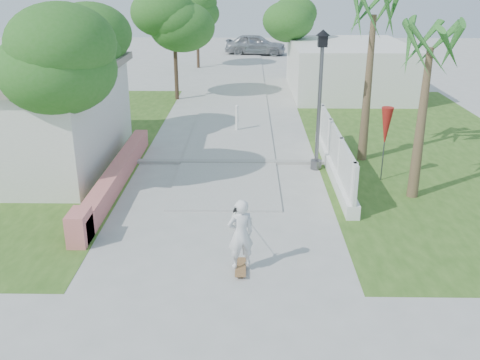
{
  "coord_description": "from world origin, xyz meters",
  "views": [
    {
      "loc": [
        0.67,
        -11.08,
        5.95
      ],
      "look_at": [
        0.47,
        1.56,
        1.1
      ],
      "focal_mm": 40.0,
      "sensor_mm": 36.0,
      "label": 1
    }
  ],
  "objects_px": {
    "street_lamp": "(320,96)",
    "dog": "(237,217)",
    "bollard": "(237,117)",
    "patio_umbrella": "(386,127)",
    "skateboarder": "(238,228)",
    "parked_car": "(256,44)"
  },
  "relations": [
    {
      "from": "patio_umbrella",
      "to": "dog",
      "type": "height_order",
      "value": "patio_umbrella"
    },
    {
      "from": "dog",
      "to": "skateboarder",
      "type": "bearing_deg",
      "value": -90.97
    },
    {
      "from": "street_lamp",
      "to": "dog",
      "type": "bearing_deg",
      "value": -120.3
    },
    {
      "from": "patio_umbrella",
      "to": "dog",
      "type": "xyz_separation_m",
      "value": [
        -4.41,
        -3.29,
        -1.46
      ]
    },
    {
      "from": "bollard",
      "to": "dog",
      "type": "bearing_deg",
      "value": -88.75
    },
    {
      "from": "patio_umbrella",
      "to": "parked_car",
      "type": "height_order",
      "value": "patio_umbrella"
    },
    {
      "from": "bollard",
      "to": "dog",
      "type": "height_order",
      "value": "bollard"
    },
    {
      "from": "bollard",
      "to": "parked_car",
      "type": "height_order",
      "value": "parked_car"
    },
    {
      "from": "bollard",
      "to": "patio_umbrella",
      "type": "xyz_separation_m",
      "value": [
        4.6,
        -5.5,
        1.1
      ]
    },
    {
      "from": "skateboarder",
      "to": "parked_car",
      "type": "height_order",
      "value": "skateboarder"
    },
    {
      "from": "street_lamp",
      "to": "patio_umbrella",
      "type": "distance_m",
      "value": 2.27
    },
    {
      "from": "bollard",
      "to": "dog",
      "type": "distance_m",
      "value": 8.8
    },
    {
      "from": "bollard",
      "to": "skateboarder",
      "type": "bearing_deg",
      "value": -88.62
    },
    {
      "from": "patio_umbrella",
      "to": "dog",
      "type": "distance_m",
      "value": 5.69
    },
    {
      "from": "street_lamp",
      "to": "parked_car",
      "type": "height_order",
      "value": "street_lamp"
    },
    {
      "from": "patio_umbrella",
      "to": "skateboarder",
      "type": "distance_m",
      "value": 6.74
    },
    {
      "from": "street_lamp",
      "to": "patio_umbrella",
      "type": "relative_size",
      "value": 1.93
    },
    {
      "from": "dog",
      "to": "street_lamp",
      "type": "bearing_deg",
      "value": 56.69
    },
    {
      "from": "skateboarder",
      "to": "parked_car",
      "type": "bearing_deg",
      "value": -110.54
    },
    {
      "from": "bollard",
      "to": "patio_umbrella",
      "type": "relative_size",
      "value": 0.47
    },
    {
      "from": "street_lamp",
      "to": "dog",
      "type": "height_order",
      "value": "street_lamp"
    },
    {
      "from": "bollard",
      "to": "patio_umbrella",
      "type": "height_order",
      "value": "patio_umbrella"
    }
  ]
}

